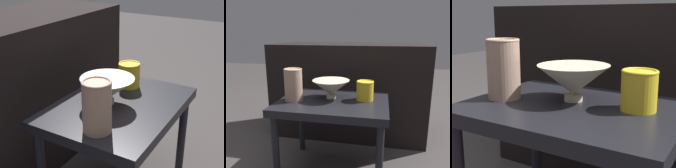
# 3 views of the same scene
# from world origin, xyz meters

# --- Properties ---
(table) EXTENTS (0.60, 0.44, 0.43)m
(table) POSITION_xyz_m (0.00, 0.00, 0.38)
(table) COLOR black
(table) RESTS_ON ground_plane
(couch_backdrop) EXTENTS (1.16, 0.50, 0.71)m
(couch_backdrop) POSITION_xyz_m (0.00, 0.57, 0.36)
(couch_backdrop) COLOR black
(couch_backdrop) RESTS_ON ground_plane
(bowl) EXTENTS (0.21, 0.21, 0.11)m
(bowl) POSITION_xyz_m (-0.02, 0.04, 0.50)
(bowl) COLOR beige
(bowl) RESTS_ON table
(vase_textured_left) EXTENTS (0.10, 0.10, 0.18)m
(vase_textured_left) POSITION_xyz_m (-0.21, -0.04, 0.52)
(vase_textured_left) COLOR tan
(vase_textured_left) RESTS_ON table
(vase_colorful_right) EXTENTS (0.10, 0.10, 0.11)m
(vase_colorful_right) POSITION_xyz_m (0.17, 0.04, 0.49)
(vase_colorful_right) COLOR gold
(vase_colorful_right) RESTS_ON table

